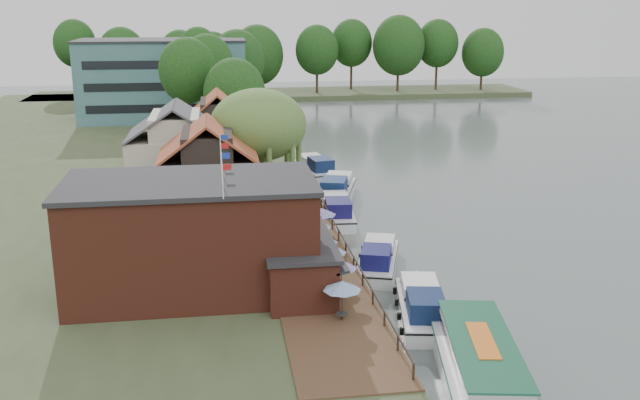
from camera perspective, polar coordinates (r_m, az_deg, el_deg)
name	(u,v)px	position (r m, az deg, el deg)	size (l,w,h in m)	color
ground	(432,285)	(49.72, 8.97, -6.74)	(260.00, 260.00, 0.00)	#505D5B
land_bank	(72,175)	(82.39, -19.22, 1.91)	(50.00, 140.00, 1.00)	#384728
quay_deck	(299,231)	(56.97, -1.70, -2.50)	(6.00, 50.00, 0.10)	#47301E
quay_rail	(331,222)	(57.66, 0.91, -1.80)	(0.20, 49.00, 1.00)	black
pub	(224,235)	(45.05, -7.67, -2.76)	(20.00, 11.00, 7.30)	maroon
hotel_block	(163,79)	(114.65, -12.42, 9.41)	(25.40, 12.40, 12.30)	#38666B
cottage_a	(208,172)	(59.35, -8.92, 2.26)	(8.60, 7.60, 8.50)	black
cottage_b	(177,149)	(69.22, -11.38, 4.04)	(9.60, 8.60, 8.50)	beige
cottage_c	(218,131)	(77.97, -8.14, 5.46)	(7.60, 7.60, 8.50)	black
willow	(259,147)	(64.14, -4.91, 4.27)	(8.60, 8.60, 10.43)	#476B2D
umbrella_0	(342,300)	(41.02, 1.77, -8.04)	(2.21, 2.21, 2.38)	#1C509A
umbrella_1	(341,278)	(44.15, 1.71, -6.28)	(1.96, 1.96, 2.38)	navy
umbrella_2	(331,262)	(46.79, 0.92, -4.98)	(2.01, 2.01, 2.38)	navy
umbrella_3	(323,251)	(48.70, 0.23, -4.14)	(2.05, 2.05, 2.38)	navy
umbrella_4	(316,236)	(51.91, -0.28, -2.88)	(2.16, 2.16, 2.38)	navy
umbrella_5	(321,223)	(54.95, 0.05, -1.82)	(2.41, 2.41, 2.38)	#1D1B98
cruiser_0	(422,301)	(44.16, 8.18, -8.04)	(3.06, 9.49, 2.28)	white
cruiser_1	(378,255)	(51.63, 4.65, -4.43)	(2.96, 9.16, 2.19)	silver
cruiser_2	(336,207)	(63.05, 1.32, -0.60)	(3.12, 9.66, 2.33)	silver
cruiser_3	(337,187)	(69.80, 1.33, 1.07)	(3.33, 10.29, 2.51)	white
cruiser_4	(315,165)	(79.20, -0.37, 2.79)	(3.21, 9.92, 2.40)	silver
tour_boat	(483,373)	(36.21, 12.95, -13.31)	(3.77, 13.35, 2.91)	silver
swan	(454,374)	(38.35, 10.65, -13.54)	(0.44, 0.44, 0.44)	white
bank_tree_0	(235,105)	(87.25, -6.83, 7.53)	(7.46, 7.46, 11.39)	#143811
bank_tree_1	(188,92)	(92.51, -10.48, 8.51)	(7.18, 7.18, 13.56)	#143811
bank_tree_2	(208,82)	(103.24, -8.96, 9.29)	(7.35, 7.35, 13.55)	#143811
bank_tree_3	(238,71)	(120.68, -6.61, 10.24)	(8.99, 8.99, 13.51)	#143811
bank_tree_4	(195,72)	(130.85, -9.98, 10.04)	(7.19, 7.19, 11.31)	#143811
bank_tree_5	(199,62)	(139.86, -9.66, 10.80)	(7.50, 7.50, 13.32)	#143811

